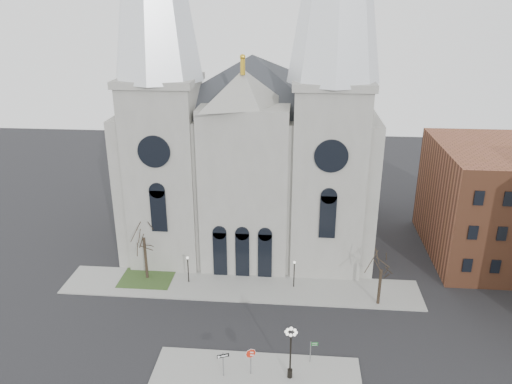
# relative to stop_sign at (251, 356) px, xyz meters

# --- Properties ---
(ground) EXTENTS (160.00, 160.00, 0.00)m
(ground) POSITION_rel_stop_sign_xyz_m (-2.53, 2.81, -1.99)
(ground) COLOR black
(ground) RESTS_ON ground
(sidewalk_far) EXTENTS (40.00, 6.00, 0.14)m
(sidewalk_far) POSITION_rel_stop_sign_xyz_m (-2.53, 13.81, -1.92)
(sidewalk_far) COLOR gray
(sidewalk_far) RESTS_ON ground
(grass_patch) EXTENTS (6.00, 5.00, 0.18)m
(grass_patch) POSITION_rel_stop_sign_xyz_m (-13.53, 14.81, -1.90)
(grass_patch) COLOR #2D481F
(grass_patch) RESTS_ON ground
(cathedral) EXTENTS (33.00, 26.66, 54.00)m
(cathedral) POSITION_rel_stop_sign_xyz_m (-2.53, 25.67, 16.49)
(cathedral) COLOR gray
(cathedral) RESTS_ON ground
(bg_building_brick) EXTENTS (14.00, 18.00, 14.00)m
(bg_building_brick) POSITION_rel_stop_sign_xyz_m (27.47, 24.81, 5.01)
(bg_building_brick) COLOR brown
(bg_building_brick) RESTS_ON ground
(tree_left) EXTENTS (3.20, 3.20, 7.50)m
(tree_left) POSITION_rel_stop_sign_xyz_m (-13.53, 14.81, 3.59)
(tree_left) COLOR black
(tree_left) RESTS_ON ground
(tree_right) EXTENTS (3.20, 3.20, 6.00)m
(tree_right) POSITION_rel_stop_sign_xyz_m (12.47, 11.81, 2.47)
(tree_right) COLOR black
(tree_right) RESTS_ON ground
(ped_lamp_left) EXTENTS (0.32, 0.32, 3.26)m
(ped_lamp_left) POSITION_rel_stop_sign_xyz_m (-8.53, 14.31, 0.34)
(ped_lamp_left) COLOR black
(ped_lamp_left) RESTS_ON sidewalk_far
(ped_lamp_right) EXTENTS (0.32, 0.32, 3.26)m
(ped_lamp_right) POSITION_rel_stop_sign_xyz_m (3.47, 14.31, 0.34)
(ped_lamp_right) COLOR black
(ped_lamp_right) RESTS_ON sidewalk_far
(stop_sign) EXTENTS (0.94, 0.10, 2.61)m
(stop_sign) POSITION_rel_stop_sign_xyz_m (0.00, 0.00, 0.00)
(stop_sign) COLOR slate
(stop_sign) RESTS_ON sidewalk_near
(globe_lamp) EXTENTS (1.15, 1.15, 5.13)m
(globe_lamp) POSITION_rel_stop_sign_xyz_m (3.37, -0.14, 1.37)
(globe_lamp) COLOR black
(globe_lamp) RESTS_ON sidewalk_near
(one_way_sign) EXTENTS (0.99, 0.41, 2.39)m
(one_way_sign) POSITION_rel_stop_sign_xyz_m (-2.32, -0.45, -0.26)
(one_way_sign) COLOR slate
(one_way_sign) RESTS_ON sidewalk_near
(street_name_sign) EXTENTS (0.69, 0.15, 2.16)m
(street_name_sign) POSITION_rel_stop_sign_xyz_m (5.20, 1.98, -0.57)
(street_name_sign) COLOR slate
(street_name_sign) RESTS_ON sidewalk_near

